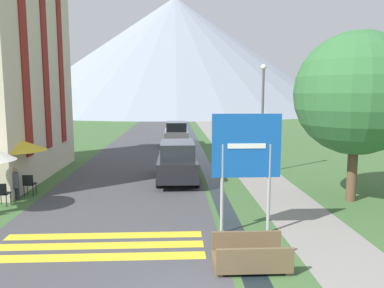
# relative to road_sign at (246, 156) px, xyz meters

# --- Properties ---
(ground_plane) EXTENTS (160.00, 160.00, 0.00)m
(ground_plane) POSITION_rel_road_sign_xyz_m (-1.47, 15.86, -2.25)
(ground_plane) COLOR #3D6033
(road) EXTENTS (6.40, 60.00, 0.01)m
(road) POSITION_rel_road_sign_xyz_m (-3.97, 25.86, -2.24)
(road) COLOR #424247
(road) RESTS_ON ground_plane
(footpath) EXTENTS (2.20, 60.00, 0.01)m
(footpath) POSITION_rel_road_sign_xyz_m (2.13, 25.86, -2.24)
(footpath) COLOR gray
(footpath) RESTS_ON ground_plane
(drainage_channel) EXTENTS (0.60, 60.00, 0.00)m
(drainage_channel) POSITION_rel_road_sign_xyz_m (-0.27, 25.86, -2.24)
(drainage_channel) COLOR black
(drainage_channel) RESTS_ON ground_plane
(crosswalk_marking) EXTENTS (5.44, 1.84, 0.01)m
(crosswalk_marking) POSITION_rel_road_sign_xyz_m (-3.97, -0.74, -2.24)
(crosswalk_marking) COLOR yellow
(crosswalk_marking) RESTS_ON ground_plane
(mountain_distant) EXTENTS (77.99, 77.99, 26.98)m
(mountain_distant) POSITION_rel_road_sign_xyz_m (-1.70, 82.90, 11.24)
(mountain_distant) COLOR gray
(mountain_distant) RESTS_ON ground_plane
(road_sign) EXTENTS (1.94, 0.11, 3.42)m
(road_sign) POSITION_rel_road_sign_xyz_m (0.00, 0.00, 0.00)
(road_sign) COLOR #9E9EA3
(road_sign) RESTS_ON ground_plane
(footbridge) EXTENTS (1.70, 1.10, 0.65)m
(footbridge) POSITION_rel_road_sign_xyz_m (-0.27, -2.09, -2.02)
(footbridge) COLOR brown
(footbridge) RESTS_ON ground_plane
(parked_car_near) EXTENTS (1.85, 4.54, 1.82)m
(parked_car_near) POSITION_rel_road_sign_xyz_m (-1.87, 6.70, -1.34)
(parked_car_near) COLOR black
(parked_car_near) RESTS_ON ground_plane
(parked_car_far) EXTENTS (1.88, 4.57, 1.82)m
(parked_car_far) POSITION_rel_road_sign_xyz_m (-1.86, 18.94, -1.33)
(parked_car_far) COLOR silver
(parked_car_far) RESTS_ON ground_plane
(cafe_chair_near_right) EXTENTS (0.40, 0.40, 0.85)m
(cafe_chair_near_right) POSITION_rel_road_sign_xyz_m (-8.10, 2.93, -1.73)
(cafe_chair_near_right) COLOR black
(cafe_chair_near_right) RESTS_ON ground_plane
(cafe_chair_middle) EXTENTS (0.40, 0.40, 0.85)m
(cafe_chair_middle) POSITION_rel_road_sign_xyz_m (-7.69, 4.32, -1.73)
(cafe_chair_middle) COLOR black
(cafe_chair_middle) RESTS_ON ground_plane
(cafe_chair_far_left) EXTENTS (0.40, 0.40, 0.85)m
(cafe_chair_far_left) POSITION_rel_road_sign_xyz_m (-8.41, 5.75, -1.73)
(cafe_chair_far_left) COLOR black
(cafe_chair_far_left) RESTS_ON ground_plane
(cafe_chair_far_right) EXTENTS (0.40, 0.40, 0.85)m
(cafe_chair_far_right) POSITION_rel_road_sign_xyz_m (-8.40, 5.69, -1.73)
(cafe_chair_far_right) COLOR black
(cafe_chair_far_right) RESTS_ON ground_plane
(cafe_umbrella_middle_yellow) EXTENTS (2.27, 2.27, 2.21)m
(cafe_umbrella_middle_yellow) POSITION_rel_road_sign_xyz_m (-8.23, 4.70, -0.27)
(cafe_umbrella_middle_yellow) COLOR #B7B2A8
(cafe_umbrella_middle_yellow) RESTS_ON ground_plane
(person_seated_far) EXTENTS (0.32, 0.32, 1.24)m
(person_seated_far) POSITION_rel_road_sign_xyz_m (-8.03, 3.83, -1.56)
(person_seated_far) COLOR #282833
(person_seated_far) RESTS_ON ground_plane
(streetlamp) EXTENTS (0.28, 0.28, 5.40)m
(streetlamp) POSITION_rel_road_sign_xyz_m (2.37, 8.19, 0.94)
(streetlamp) COLOR #515156
(streetlamp) RESTS_ON ground_plane
(tree_by_path) EXTENTS (4.46, 4.46, 6.21)m
(tree_by_path) POSITION_rel_road_sign_xyz_m (4.58, 3.12, 1.72)
(tree_by_path) COLOR brown
(tree_by_path) RESTS_ON ground_plane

